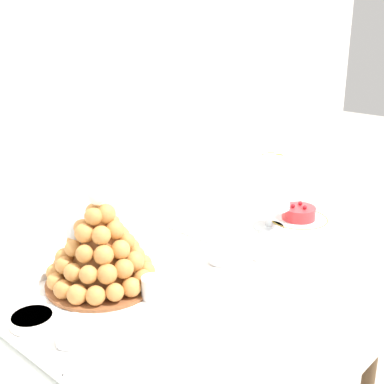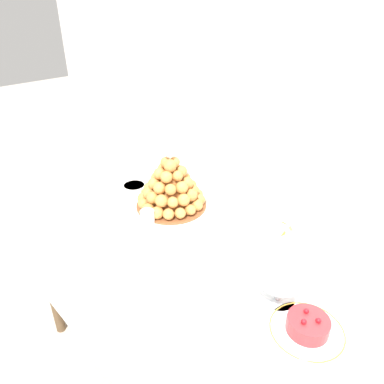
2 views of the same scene
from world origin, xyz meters
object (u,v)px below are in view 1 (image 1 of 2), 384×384
Objects in this scene: dessert_cup_left at (68,332)px; dessert_cup_mid_left at (152,289)px; wine_glass at (80,234)px; serving_tray at (130,286)px; macaron_goblet at (272,182)px; dessert_cup_centre at (220,254)px; creme_brulee_ramekin at (32,319)px; croquembouche at (100,250)px; fruit_tart_plate at (299,215)px.

dessert_cup_left is 1.04× the size of dessert_cup_mid_left.
wine_glass is (-0.05, 0.20, 0.09)m from dessert_cup_mid_left.
macaron_goblet is at bearing -4.55° from serving_tray.
dessert_cup_centre is 0.51m from creme_brulee_ramekin.
croquembouche reaches higher than serving_tray.
dessert_cup_mid_left is at bearing -175.62° from macaron_goblet.
croquembouche reaches higher than macaron_goblet.
croquembouche is 0.59m from macaron_goblet.
creme_brulee_ramekin is at bearing -172.09° from croquembouche.
dessert_cup_left is 0.24m from dessert_cup_mid_left.
croquembouche is at bearing 169.18° from fruit_tart_plate.
dessert_cup_centre is (0.25, -0.00, -0.00)m from dessert_cup_mid_left.
serving_tray is 11.72× the size of dessert_cup_left.
dessert_cup_left is at bearing -179.22° from fruit_tart_plate.
dessert_cup_centre is at bearing -34.22° from wine_glass.
creme_brulee_ramekin is at bearing 155.46° from dessert_cup_mid_left.
dessert_cup_mid_left is at bearing -24.54° from creme_brulee_ramekin.
dessert_cup_left is at bearing -179.43° from dessert_cup_mid_left.
fruit_tart_plate is 0.75m from wine_glass.
croquembouche is 4.49× the size of dessert_cup_centre.
dessert_cup_mid_left reaches higher than creme_brulee_ramekin.
macaron_goblet is 1.29× the size of fruit_tart_plate.
wine_glass is (0.19, 0.20, 0.09)m from dessert_cup_left.
fruit_tart_plate is (0.66, 0.01, -0.02)m from dessert_cup_mid_left.
croquembouche is 5.21× the size of dessert_cup_mid_left.
fruit_tart_plate is (0.66, -0.08, 0.01)m from serving_tray.
macaron_goblet reaches higher than creme_brulee_ramekin.
croquembouche reaches higher than fruit_tart_plate.
dessert_cup_mid_left is at bearing -92.65° from serving_tray.
macaron_goblet is (0.54, -0.04, 0.15)m from serving_tray.
fruit_tart_plate is at bearing -15.35° from macaron_goblet.
wine_glass reaches higher than dessert_cup_mid_left.
croquembouche is 1.10× the size of macaron_goblet.
serving_tray is at bearing 87.35° from dessert_cup_mid_left.
dessert_cup_centre is at bearing -171.87° from macaron_goblet.
serving_tray is 2.34× the size of croquembouche.
fruit_tart_plate is at bearing -15.13° from wine_glass.
croquembouche is 2.83× the size of creme_brulee_ramekin.
wine_glass is at bearing 103.60° from dessert_cup_mid_left.
macaron_goblet is (0.30, 0.04, 0.12)m from dessert_cup_centre.
serving_tray is 0.56m from macaron_goblet.
creme_brulee_ramekin is at bearing -156.21° from wine_glass.
croquembouche is at bearing 104.26° from dessert_cup_mid_left.
dessert_cup_centre is at bearing -12.93° from creme_brulee_ramekin.
dessert_cup_left is 0.12m from creme_brulee_ramekin.
macaron_goblet is (0.78, 0.04, 0.12)m from dessert_cup_left.
macaron_goblet is at bearing -5.18° from creme_brulee_ramekin.
croquembouche is 0.33m from dessert_cup_centre.
fruit_tart_plate is (0.70, -0.13, -0.08)m from croquembouche.
dessert_cup_left is 0.29m from wine_glass.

